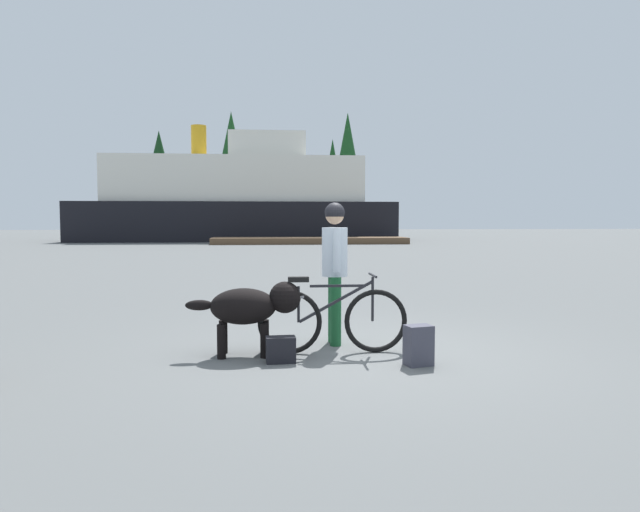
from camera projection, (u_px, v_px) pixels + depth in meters
ground_plane at (359, 353)px, 6.72m from camera, size 160.00×160.00×0.00m
bicycle at (332, 319)px, 6.70m from camera, size 1.76×0.44×0.93m
person_cyclist at (335, 258)px, 7.17m from camera, size 0.32×0.53×1.77m
dog at (252, 307)px, 6.59m from camera, size 1.32×0.49×0.85m
backpack at (419, 345)px, 6.16m from camera, size 0.32×0.26×0.43m
handbag_pannier at (281, 350)px, 6.28m from camera, size 0.33×0.20×0.29m
dock_pier at (310, 241)px, 36.50m from camera, size 12.29×2.84×0.40m
ferry_boat at (238, 201)px, 42.34m from camera, size 22.50×7.90×8.35m
pine_tree_far_left at (159, 171)px, 58.09m from camera, size 3.90×3.90×10.47m
pine_tree_center at (231, 161)px, 58.20m from camera, size 4.26×4.26×12.41m
pine_tree_far_right at (348, 160)px, 59.63m from camera, size 3.68×3.68×12.58m
pine_tree_mid_back at (333, 176)px, 63.06m from camera, size 2.90×2.90×10.30m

